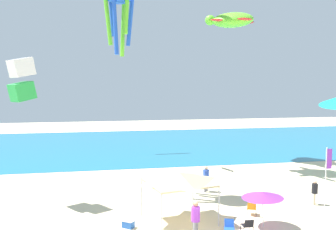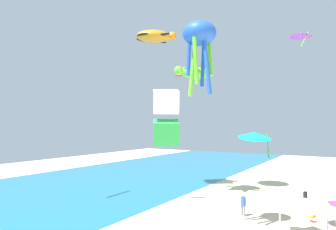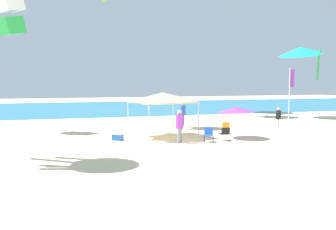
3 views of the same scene
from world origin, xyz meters
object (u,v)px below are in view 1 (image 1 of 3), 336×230
at_px(banner_flag, 326,179).
at_px(person_beachcomber, 196,216).
at_px(kite_turtle_lime, 231,20).
at_px(kite_box_white, 22,79).
at_px(canopy_tent, 179,178).
at_px(folding_chair_facing_ocean, 229,227).
at_px(beach_umbrella, 262,195).
at_px(cooler_box, 128,224).
at_px(folding_chair_right_of_tent, 252,208).
at_px(person_kite_handler, 315,190).
at_px(folding_chair_near_cooler, 248,225).
at_px(person_far_stroller, 206,177).

relative_size(banner_flag, person_beachcomber, 2.32).
relative_size(banner_flag, kite_turtle_lime, 0.92).
distance_m(person_beachcomber, kite_box_white, 13.97).
bearing_deg(canopy_tent, banner_flag, -15.39).
bearing_deg(folding_chair_facing_ocean, kite_turtle_lime, 89.35).
height_order(beach_umbrella, cooler_box, beach_umbrella).
height_order(folding_chair_right_of_tent, folding_chair_facing_ocean, same).
xyz_separation_m(beach_umbrella, person_beachcomber, (-3.92, -0.69, -0.68)).
bearing_deg(canopy_tent, cooler_box, -171.26).
height_order(folding_chair_right_of_tent, kite_turtle_lime, kite_turtle_lime).
height_order(canopy_tent, beach_umbrella, canopy_tent).
bearing_deg(person_kite_handler, folding_chair_near_cooler, 154.12).
bearing_deg(cooler_box, beach_umbrella, -9.71).
bearing_deg(person_beachcomber, person_far_stroller, 12.50).
relative_size(folding_chair_right_of_tent, cooler_box, 1.10).
xyz_separation_m(person_beachcomber, kite_box_white, (-9.57, 7.43, 6.95)).
bearing_deg(folding_chair_facing_ocean, cooler_box, 177.46).
xyz_separation_m(folding_chair_right_of_tent, person_kite_handler, (4.79, 1.13, 0.46)).
height_order(folding_chair_near_cooler, cooler_box, folding_chair_near_cooler).
height_order(banner_flag, person_kite_handler, banner_flag).
xyz_separation_m(person_beachcomber, person_far_stroller, (2.78, 7.57, -0.01)).
bearing_deg(banner_flag, person_far_stroller, 122.21).
height_order(banner_flag, kite_turtle_lime, kite_turtle_lime).
height_order(cooler_box, kite_turtle_lime, kite_turtle_lime).
xyz_separation_m(folding_chair_facing_ocean, person_far_stroller, (1.03, 7.67, 0.63)).
height_order(folding_chair_near_cooler, folding_chair_right_of_tent, same).
bearing_deg(folding_chair_facing_ocean, kite_box_white, 165.84).
xyz_separation_m(canopy_tent, beach_umbrella, (4.28, -1.67, -0.71)).
xyz_separation_m(beach_umbrella, folding_chair_right_of_tent, (0.16, 1.73, -1.31)).
height_order(folding_chair_near_cooler, person_far_stroller, person_far_stroller).
bearing_deg(person_far_stroller, beach_umbrella, 44.36).
bearing_deg(banner_flag, cooler_box, 170.99).
relative_size(folding_chair_near_cooler, person_beachcomber, 0.43).
height_order(folding_chair_right_of_tent, banner_flag, banner_flag).
relative_size(beach_umbrella, person_far_stroller, 1.21).
bearing_deg(beach_umbrella, canopy_tent, 158.63).
height_order(folding_chair_facing_ocean, person_far_stroller, person_far_stroller).
relative_size(cooler_box, person_kite_handler, 0.46).
bearing_deg(folding_chair_near_cooler, cooler_box, -15.59).
height_order(person_kite_handler, kite_turtle_lime, kite_turtle_lime).
distance_m(folding_chair_right_of_tent, person_far_stroller, 5.34).
xyz_separation_m(banner_flag, person_far_stroller, (-4.62, 7.34, -1.51)).
bearing_deg(folding_chair_facing_ocean, beach_umbrella, 39.60).
distance_m(person_far_stroller, person_kite_handler, 7.29).
height_order(folding_chair_facing_ocean, person_beachcomber, person_beachcomber).
xyz_separation_m(person_far_stroller, person_kite_handler, (6.09, -4.02, -0.16)).
xyz_separation_m(folding_chair_facing_ocean, cooler_box, (-5.01, 2.02, -0.27)).
distance_m(kite_box_white, kite_turtle_lime, 18.81).
height_order(folding_chair_right_of_tent, person_beachcomber, person_beachcomber).
relative_size(folding_chair_right_of_tent, person_beachcomber, 0.43).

